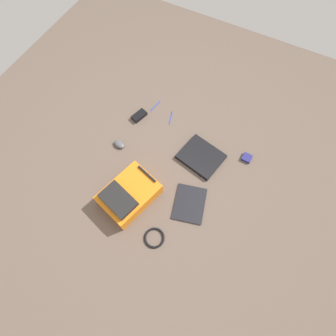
% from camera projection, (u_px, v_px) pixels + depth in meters
% --- Properties ---
extents(ground_plane, '(3.64, 3.64, 0.00)m').
position_uv_depth(ground_plane, '(165.00, 173.00, 2.06)').
color(ground_plane, brown).
extents(backpack, '(0.39, 0.47, 0.16)m').
position_uv_depth(backpack, '(128.00, 195.00, 1.92)').
color(backpack, orange).
rests_on(backpack, ground_plane).
extents(laptop, '(0.37, 0.33, 0.03)m').
position_uv_depth(laptop, '(201.00, 157.00, 2.11)').
color(laptop, black).
rests_on(laptop, ground_plane).
extents(book_comic, '(0.28, 0.32, 0.01)m').
position_uv_depth(book_comic, '(190.00, 204.00, 1.96)').
color(book_comic, silver).
rests_on(book_comic, ground_plane).
extents(computer_mouse, '(0.11, 0.08, 0.03)m').
position_uv_depth(computer_mouse, '(119.00, 144.00, 2.15)').
color(computer_mouse, '#4C4C51').
rests_on(computer_mouse, ground_plane).
extents(cable_coil, '(0.14, 0.14, 0.02)m').
position_uv_depth(cable_coil, '(154.00, 238.00, 1.85)').
color(cable_coil, black).
rests_on(cable_coil, ground_plane).
extents(power_brick, '(0.10, 0.14, 0.03)m').
position_uv_depth(power_brick, '(139.00, 116.00, 2.27)').
color(power_brick, black).
rests_on(power_brick, ground_plane).
extents(pen_black, '(0.05, 0.13, 0.01)m').
position_uv_depth(pen_black, '(171.00, 118.00, 2.28)').
color(pen_black, '#1933B2').
rests_on(pen_black, ground_plane).
extents(pen_blue, '(0.03, 0.13, 0.01)m').
position_uv_depth(pen_blue, '(155.00, 106.00, 2.33)').
color(pen_blue, '#1933B2').
rests_on(pen_blue, ground_plane).
extents(earbud_pouch, '(0.07, 0.07, 0.02)m').
position_uv_depth(earbud_pouch, '(247.00, 158.00, 2.11)').
color(earbud_pouch, navy).
rests_on(earbud_pouch, ground_plane).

